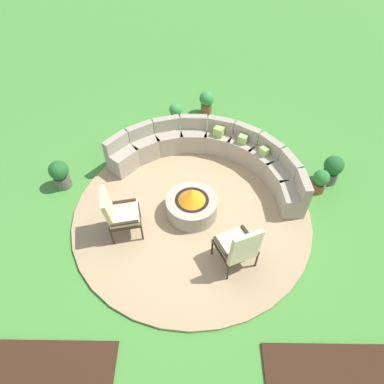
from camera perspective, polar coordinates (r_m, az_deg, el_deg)
name	(u,v)px	position (r m, az deg, el deg)	size (l,w,h in m)	color
ground_plane	(192,214)	(7.00, -0.02, -3.69)	(24.00, 24.00, 0.00)	#478C38
patio_circle	(192,213)	(6.98, -0.02, -3.53)	(4.71, 4.71, 0.06)	tan
fire_pit	(192,204)	(6.76, -0.02, -2.03)	(1.01, 1.01, 0.67)	#9E937F
curved_stone_bench	(213,154)	(7.69, 3.44, 6.24)	(4.09, 2.36, 0.81)	#9E937F
lounge_chair_front_left	(118,213)	(6.39, -11.98, -3.32)	(0.71, 0.68, 1.06)	#2D2319
lounge_chair_front_right	(239,246)	(5.89, 7.66, -8.82)	(0.81, 0.83, 1.06)	#2D2319
potted_plant_0	(176,113)	(9.01, -2.71, 12.83)	(0.32, 0.32, 0.57)	brown
potted_plant_1	(320,181)	(7.68, 20.28, 1.75)	(0.34, 0.34, 0.55)	brown
potted_plant_2	(60,174)	(7.77, -20.82, 2.85)	(0.41, 0.41, 0.66)	#605B56
potted_plant_3	(207,101)	(9.38, 2.40, 14.60)	(0.37, 0.37, 0.62)	brown
potted_plant_4	(332,169)	(7.93, 22.02, 3.52)	(0.41, 0.41, 0.67)	#605B56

